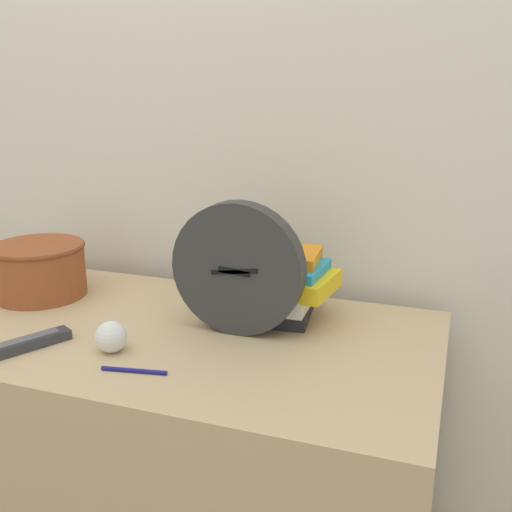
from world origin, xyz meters
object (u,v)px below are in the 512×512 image
at_px(basket, 39,268).
at_px(crumpled_paper_ball, 111,337).
at_px(tv_remote, 25,344).
at_px(desk_clock, 238,269).
at_px(book_stack, 272,284).
at_px(pen, 134,370).

distance_m(basket, crumpled_paper_ball, 0.40).
bearing_deg(tv_remote, desk_clock, 30.48).
xyz_separation_m(book_stack, tv_remote, (-0.40, -0.32, -0.06)).
xyz_separation_m(desk_clock, pen, (-0.11, -0.23, -0.13)).
distance_m(book_stack, pen, 0.38).
relative_size(desk_clock, basket, 1.24).
xyz_separation_m(desk_clock, tv_remote, (-0.36, -0.21, -0.13)).
bearing_deg(tv_remote, pen, -3.58).
height_order(desk_clock, book_stack, desk_clock).
relative_size(basket, crumpled_paper_ball, 3.64).
bearing_deg(pen, desk_clock, 63.80).
height_order(tv_remote, crumpled_paper_ball, crumpled_paper_ball).
bearing_deg(tv_remote, book_stack, 38.68).
bearing_deg(desk_clock, pen, -116.20).
xyz_separation_m(book_stack, crumpled_paper_ball, (-0.24, -0.28, -0.04)).
bearing_deg(crumpled_paper_ball, book_stack, 49.35).
bearing_deg(pen, crumpled_paper_ball, 143.84).
distance_m(desk_clock, basket, 0.54).
relative_size(basket, tv_remote, 1.29).
relative_size(basket, pen, 1.83).
bearing_deg(desk_clock, book_stack, 70.52).
xyz_separation_m(crumpled_paper_ball, pen, (0.09, -0.06, -0.03)).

